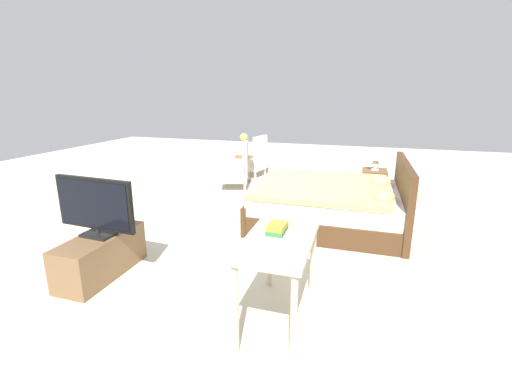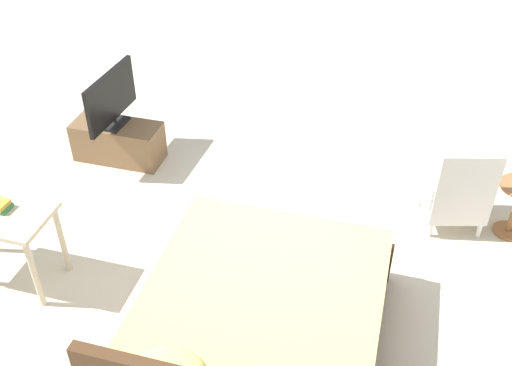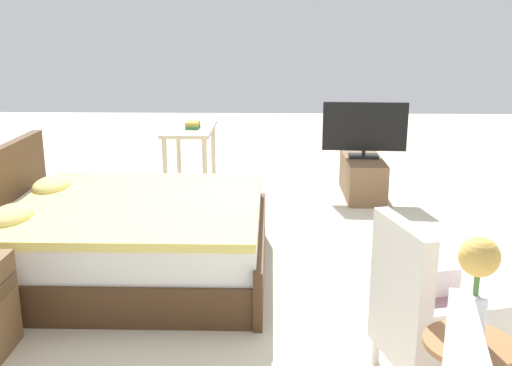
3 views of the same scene
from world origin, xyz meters
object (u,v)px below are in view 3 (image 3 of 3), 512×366
tv_stand (362,177)px  book_stack (193,125)px  armchair_by_window_right (427,319)px  vanity_desk (190,137)px  flower_vase (477,279)px  tv_flatscreen (365,129)px  bed (124,237)px

tv_stand → book_stack: book_stack is taller
armchair_by_window_right → vanity_desk: size_ratio=0.88×
tv_stand → armchair_by_window_right: bearing=177.0°
flower_vase → book_stack: 4.51m
book_stack → vanity_desk: bearing=31.3°
flower_vase → tv_stand: bearing=-2.1°
vanity_desk → book_stack: 0.17m
armchair_by_window_right → book_stack: armchair_by_window_right is taller
tv_stand → vanity_desk: (0.14, 1.92, 0.41)m
flower_vase → tv_flatscreen: size_ratio=0.53×
tv_flatscreen → vanity_desk: 1.93m
bed → tv_stand: size_ratio=2.14×
armchair_by_window_right → vanity_desk: (3.69, 1.73, 0.25)m
tv_flatscreen → book_stack: tv_flatscreen is taller
tv_stand → flower_vase: bearing=177.9°
flower_vase → tv_stand: 4.14m
armchair_by_window_right → tv_flatscreen: tv_flatscreen is taller
armchair_by_window_right → bed: bearing=54.8°
tv_flatscreen → armchair_by_window_right: bearing=177.0°
armchair_by_window_right → flower_vase: 0.72m
bed → tv_flatscreen: tv_flatscreen is taller
tv_stand → book_stack: bearing=87.7°
tv_stand → tv_flatscreen: (0.00, -0.00, 0.53)m
bed → armchair_by_window_right: bed is taller
vanity_desk → tv_stand: bearing=-94.3°
bed → flower_vase: bearing=-134.1°
vanity_desk → armchair_by_window_right: bearing=-154.8°
book_stack → tv_stand: bearing=-92.3°
flower_vase → armchair_by_window_right: bearing=3.7°
armchair_by_window_right → book_stack: (3.62, 1.69, 0.40)m
bed → book_stack: bearing=-6.4°
tv_flatscreen → tv_stand: bearing=176.9°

